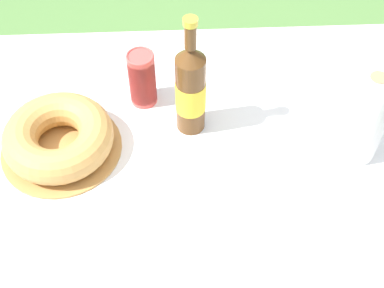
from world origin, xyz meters
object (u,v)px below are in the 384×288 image
at_px(cup_stack, 142,79).
at_px(paper_towel_roll, 365,116).
at_px(bundt_cake, 59,138).
at_px(cider_bottle_amber, 191,89).

xyz_separation_m(cup_stack, paper_towel_roll, (0.53, -0.20, 0.05)).
height_order(bundt_cake, cider_bottle_amber, cider_bottle_amber).
bearing_deg(cup_stack, paper_towel_roll, -20.51).
bearing_deg(bundt_cake, cider_bottle_amber, 11.51).
bearing_deg(bundt_cake, cup_stack, 38.29).
relative_size(bundt_cake, cup_stack, 1.87).
distance_m(cider_bottle_amber, paper_towel_roll, 0.42).
distance_m(cup_stack, cider_bottle_amber, 0.17).
distance_m(bundt_cake, paper_towel_roll, 0.74).
bearing_deg(paper_towel_roll, cup_stack, 159.49).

